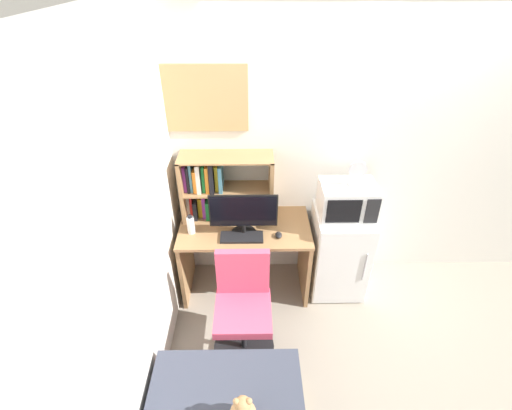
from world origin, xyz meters
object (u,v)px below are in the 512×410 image
Objects in this scene: microwave at (347,200)px; wall_corkboard at (204,99)px; hutch_bookshelf at (213,185)px; desk_fan at (357,172)px; water_bottle at (191,225)px; computer_mouse at (279,235)px; keyboard at (242,237)px; desk_chair at (243,312)px; monitor at (243,214)px; mini_fridge at (338,252)px.

microwave is 0.66× the size of wall_corkboard.
desk_fan is (1.21, -0.18, 0.22)m from hutch_bookshelf.
water_bottle is at bearing -124.66° from hutch_bookshelf.
water_bottle is at bearing 174.78° from computer_mouse.
keyboard is 2.01× the size of water_bottle.
desk_chair is (0.45, -0.58, -0.44)m from water_bottle.
monitor is at bearing -173.31° from desk_fan.
water_bottle reaches higher than desk_chair.
mini_fridge is 1.85m from wall_corkboard.
desk_chair is at bearing -51.72° from water_bottle.
desk_chair is at bearing -120.97° from computer_mouse.
computer_mouse is 0.70m from desk_chair.
keyboard is at bearing -10.82° from water_bottle.
water_bottle is 1.36m from microwave.
water_bottle is at bearing 128.28° from desk_chair.
hutch_bookshelf is at bearing 171.37° from mini_fridge.
microwave reaches higher than mini_fridge.
microwave is 0.28m from desk_fan.
keyboard is 0.98m from mini_fridge.
keyboard is 4.31× the size of computer_mouse.
mini_fridge reaches higher than computer_mouse.
wall_corkboard reaches higher than water_bottle.
desk_fan is at bearing -8.44° from hutch_bookshelf.
keyboard is (0.26, -0.35, -0.31)m from hutch_bookshelf.
keyboard is 0.40× the size of desk_chair.
monitor is at bearing -46.66° from hutch_bookshelf.
water_bottle is at bearing 169.18° from keyboard.
computer_mouse is at bearing 2.70° from keyboard.
desk_chair is (-0.94, -0.66, -0.90)m from desk_fan.
wall_corkboard is at bearing 127.19° from monitor.
computer_mouse is 0.09× the size of desk_chair.
desk_fan is (0.04, -0.01, 0.27)m from microwave.
water_bottle is at bearing -176.37° from desk_fan.
mini_fridge is (0.89, 0.11, -0.53)m from monitor.
microwave is at bearing 15.40° from computer_mouse.
keyboard is at bearing -58.18° from wall_corkboard.
computer_mouse is at bearing -30.45° from hutch_bookshelf.
computer_mouse is 0.37× the size of desk_fan.
hutch_bookshelf is 1.12m from desk_chair.
wall_corkboard is at bearing 106.97° from hutch_bookshelf.
monitor is 1.04m from mini_fridge.
mini_fridge is 0.86m from desk_fan.
keyboard is 0.32m from computer_mouse.
monitor reaches higher than desk_chair.
water_bottle is (-0.18, -0.27, -0.24)m from hutch_bookshelf.
microwave reaches higher than computer_mouse.
computer_mouse is 0.10× the size of mini_fridge.
desk_fan is at bearing -7.05° from microwave.
keyboard is at bearing -168.93° from microwave.
wall_corkboard reaches higher than desk_fan.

